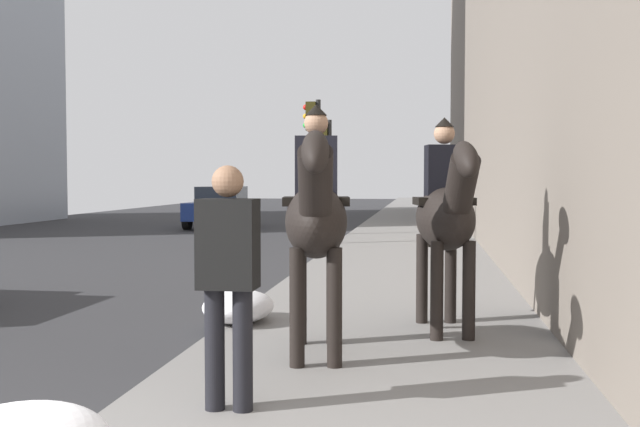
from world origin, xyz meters
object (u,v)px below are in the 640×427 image
object	(u,v)px
mounted_horse_near	(316,217)
car_mid_lane	(221,206)
mounted_horse_far	(446,214)
traffic_light_near_curb	(315,149)
traffic_light_far_curb	(326,158)
pedestrian_greeting	(228,270)

from	to	relation	value
mounted_horse_near	car_mid_lane	xyz separation A→B (m)	(19.08, 6.17, -0.64)
mounted_horse_near	mounted_horse_far	world-z (taller)	mounted_horse_near
mounted_horse_near	traffic_light_near_curb	size ratio (longest dim) A/B	0.62
traffic_light_far_curb	traffic_light_near_curb	bearing A→B (deg)	-177.83
mounted_horse_near	traffic_light_near_curb	world-z (taller)	traffic_light_near_curb
mounted_horse_far	traffic_light_near_curb	world-z (taller)	traffic_light_near_curb
pedestrian_greeting	traffic_light_near_curb	xyz separation A→B (m)	(13.28, 1.35, 1.36)
mounted_horse_near	traffic_light_far_curb	size ratio (longest dim) A/B	0.67
mounted_horse_near	car_mid_lane	world-z (taller)	mounted_horse_near
mounted_horse_near	traffic_light_far_curb	world-z (taller)	traffic_light_far_curb
mounted_horse_far	traffic_light_far_curb	size ratio (longest dim) A/B	0.66
pedestrian_greeting	traffic_light_near_curb	size ratio (longest dim) A/B	0.47
mounted_horse_near	mounted_horse_far	distance (m)	1.72
mounted_horse_far	traffic_light_near_curb	bearing A→B (deg)	-173.93
car_mid_lane	traffic_light_far_curb	distance (m)	6.30
car_mid_lane	traffic_light_near_curb	bearing A→B (deg)	28.70
pedestrian_greeting	traffic_light_far_curb	xyz separation A→B (m)	(16.40, 1.47, 1.20)
mounted_horse_far	car_mid_lane	xyz separation A→B (m)	(17.83, 7.35, -0.61)
mounted_horse_far	traffic_light_near_curb	distance (m)	10.85
traffic_light_far_curb	car_mid_lane	bearing A→B (deg)	45.08
mounted_horse_far	traffic_light_far_curb	bearing A→B (deg)	-176.94
car_mid_lane	mounted_horse_far	bearing A→B (deg)	20.25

